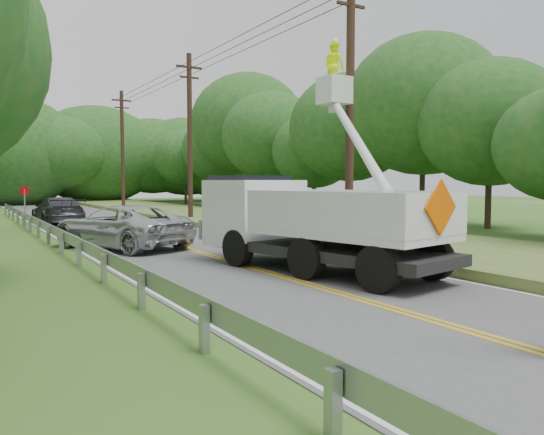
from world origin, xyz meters
TOP-DOWN VIEW (x-y plane):
  - ground at (0.00, 0.00)m, footprint 140.00×140.00m
  - road at (0.00, 14.00)m, footprint 7.20×96.00m
  - guardrail at (-4.02, 14.91)m, footprint 0.18×48.00m
  - utility_poles at (5.00, 17.02)m, footprint 1.60×43.30m
  - tall_grass_verge at (7.10, 14.00)m, footprint 7.00×96.00m
  - treeline_right at (15.78, 25.79)m, footprint 11.15×53.10m
  - treeline_horizon at (1.06, 56.29)m, footprint 56.22×14.88m
  - bucket_truck at (1.30, 6.87)m, footprint 5.42×7.81m
  - suv_silver at (-1.99, 13.43)m, footprint 4.61×6.20m
  - suv_darkgrey at (-2.25, 25.71)m, footprint 2.35×5.39m
  - stop_sign_permanent at (-4.22, 22.80)m, footprint 0.47×0.06m
  - yard_sign at (5.45, 5.56)m, footprint 0.51×0.14m

SIDE VIEW (x-z plane):
  - ground at x=0.00m, z-range 0.00..0.00m
  - road at x=0.00m, z-range 0.00..0.02m
  - tall_grass_verge at x=7.10m, z-range 0.00..0.30m
  - yard_sign at x=5.45m, z-range 0.17..0.92m
  - guardrail at x=-4.02m, z-range 0.17..0.94m
  - suv_darkgrey at x=-2.25m, z-range 0.02..1.56m
  - suv_silver at x=-1.99m, z-range 0.02..1.58m
  - stop_sign_permanent at x=-4.22m, z-range 0.33..2.55m
  - bucket_truck at x=1.30m, z-range -1.97..5.25m
  - utility_poles at x=5.00m, z-range 0.27..10.27m
  - treeline_horizon at x=1.06m, z-range -0.68..11.68m
  - treeline_right at x=15.78m, z-range 0.13..12.52m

